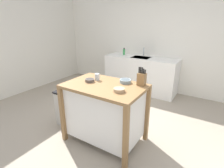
{
  "coord_description": "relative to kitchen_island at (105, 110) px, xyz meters",
  "views": [
    {
      "loc": [
        1.34,
        -1.97,
        1.75
      ],
      "look_at": [
        0.03,
        0.1,
        0.86
      ],
      "focal_mm": 28.02,
      "sensor_mm": 36.0,
      "label": 1
    }
  ],
  "objects": [
    {
      "name": "ground_plane",
      "position": [
        -0.03,
        0.1,
        -0.51
      ],
      "size": [
        6.8,
        6.8,
        0.0
      ],
      "primitive_type": "plane",
      "color": "gray",
      "rests_on": "ground"
    },
    {
      "name": "wall_back",
      "position": [
        -0.03,
        2.53,
        0.79
      ],
      "size": [
        5.8,
        0.1,
        2.6
      ],
      "primitive_type": "cube",
      "color": "silver",
      "rests_on": "ground"
    },
    {
      "name": "wall_left",
      "position": [
        -2.93,
        1.02,
        0.79
      ],
      "size": [
        0.1,
        3.04,
        2.6
      ],
      "primitive_type": "cube",
      "color": "silver",
      "rests_on": "ground"
    },
    {
      "name": "kitchen_island",
      "position": [
        0.0,
        0.0,
        0.0
      ],
      "size": [
        1.12,
        0.73,
        0.91
      ],
      "color": "olive",
      "rests_on": "ground"
    },
    {
      "name": "knife_block",
      "position": [
        0.44,
        0.27,
        0.49
      ],
      "size": [
        0.11,
        0.09,
        0.25
      ],
      "color": "olive",
      "rests_on": "kitchen_island"
    },
    {
      "name": "bowl_ceramic_wide",
      "position": [
        -0.25,
        -0.01,
        0.42
      ],
      "size": [
        0.13,
        0.13,
        0.04
      ],
      "color": "#564C47",
      "rests_on": "kitchen_island"
    },
    {
      "name": "bowl_stoneware_deep",
      "position": [
        0.21,
        0.23,
        0.43
      ],
      "size": [
        0.17,
        0.17,
        0.05
      ],
      "color": "gray",
      "rests_on": "kitchen_island"
    },
    {
      "name": "bowl_ceramic_small",
      "position": [
        0.3,
        -0.1,
        0.42
      ],
      "size": [
        0.14,
        0.14,
        0.04
      ],
      "color": "tan",
      "rests_on": "kitchen_island"
    },
    {
      "name": "drinking_cup",
      "position": [
        -0.21,
        0.11,
        0.45
      ],
      "size": [
        0.07,
        0.07,
        0.1
      ],
      "color": "silver",
      "rests_on": "kitchen_island"
    },
    {
      "name": "trash_bin",
      "position": [
        -0.8,
        0.01,
        -0.19
      ],
      "size": [
        0.36,
        0.28,
        0.63
      ],
      "color": "#B7B2A8",
      "rests_on": "ground"
    },
    {
      "name": "sink_counter",
      "position": [
        -0.38,
        2.18,
        -0.06
      ],
      "size": [
        1.83,
        0.6,
        0.89
      ],
      "color": "white",
      "rests_on": "ground"
    },
    {
      "name": "sink_faucet",
      "position": [
        -0.38,
        2.32,
        0.49
      ],
      "size": [
        0.02,
        0.02,
        0.22
      ],
      "color": "#B7BCC1",
      "rests_on": "sink_counter"
    },
    {
      "name": "bottle_spray_cleaner",
      "position": [
        -0.9,
        2.23,
        0.46
      ],
      "size": [
        0.06,
        0.06,
        0.18
      ],
      "color": "green",
      "rests_on": "sink_counter"
    }
  ]
}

